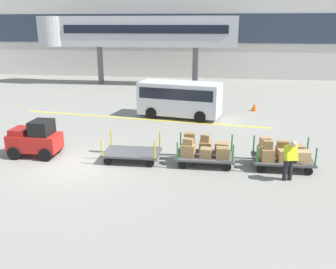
{
  "coord_description": "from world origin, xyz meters",
  "views": [
    {
      "loc": [
        5.5,
        -12.8,
        5.44
      ],
      "look_at": [
        3.58,
        1.38,
        1.04
      ],
      "focal_mm": 38.73,
      "sensor_mm": 36.0,
      "label": 1
    }
  ],
  "objects_px": {
    "shuttle_van": "(180,97)",
    "baggage_tug": "(35,139)",
    "baggage_cart_middle": "(204,150)",
    "baggage_cart_tail": "(281,154)",
    "baggage_handler": "(290,158)",
    "baggage_cart_lead": "(132,153)",
    "safety_cone_near": "(254,107)"
  },
  "relations": [
    {
      "from": "baggage_tug",
      "to": "baggage_handler",
      "type": "height_order",
      "value": "baggage_tug"
    },
    {
      "from": "baggage_cart_middle",
      "to": "baggage_cart_tail",
      "type": "bearing_deg",
      "value": -0.55
    },
    {
      "from": "baggage_cart_lead",
      "to": "baggage_cart_tail",
      "type": "relative_size",
      "value": 1.0
    },
    {
      "from": "baggage_cart_middle",
      "to": "baggage_cart_tail",
      "type": "xyz_separation_m",
      "value": [
        2.98,
        -0.03,
        -0.02
      ]
    },
    {
      "from": "shuttle_van",
      "to": "baggage_cart_tail",
      "type": "bearing_deg",
      "value": -57.78
    },
    {
      "from": "baggage_tug",
      "to": "baggage_cart_tail",
      "type": "xyz_separation_m",
      "value": [
        10.09,
        0.02,
        -0.19
      ]
    },
    {
      "from": "baggage_cart_middle",
      "to": "baggage_cart_lead",
      "type": "bearing_deg",
      "value": -179.26
    },
    {
      "from": "baggage_cart_lead",
      "to": "safety_cone_near",
      "type": "xyz_separation_m",
      "value": [
        5.82,
        9.77,
        -0.07
      ]
    },
    {
      "from": "shuttle_van",
      "to": "baggage_tug",
      "type": "bearing_deg",
      "value": -125.33
    },
    {
      "from": "baggage_cart_tail",
      "to": "shuttle_van",
      "type": "bearing_deg",
      "value": 122.22
    },
    {
      "from": "baggage_tug",
      "to": "baggage_handler",
      "type": "relative_size",
      "value": 1.35
    },
    {
      "from": "baggage_cart_tail",
      "to": "baggage_handler",
      "type": "height_order",
      "value": "baggage_handler"
    },
    {
      "from": "baggage_tug",
      "to": "shuttle_van",
      "type": "bearing_deg",
      "value": 54.67
    },
    {
      "from": "baggage_cart_middle",
      "to": "baggage_handler",
      "type": "relative_size",
      "value": 1.92
    },
    {
      "from": "baggage_tug",
      "to": "baggage_handler",
      "type": "distance_m",
      "value": 10.26
    },
    {
      "from": "baggage_cart_tail",
      "to": "safety_cone_near",
      "type": "relative_size",
      "value": 5.46
    },
    {
      "from": "baggage_cart_lead",
      "to": "safety_cone_near",
      "type": "distance_m",
      "value": 11.38
    },
    {
      "from": "baggage_cart_lead",
      "to": "shuttle_van",
      "type": "height_order",
      "value": "shuttle_van"
    },
    {
      "from": "baggage_cart_middle",
      "to": "shuttle_van",
      "type": "relative_size",
      "value": 0.59
    },
    {
      "from": "baggage_cart_lead",
      "to": "baggage_handler",
      "type": "bearing_deg",
      "value": -11.36
    },
    {
      "from": "shuttle_van",
      "to": "baggage_handler",
      "type": "bearing_deg",
      "value": -61.06
    },
    {
      "from": "baggage_handler",
      "to": "baggage_cart_middle",
      "type": "bearing_deg",
      "value": 157.91
    },
    {
      "from": "baggage_tug",
      "to": "baggage_handler",
      "type": "xyz_separation_m",
      "value": [
        10.19,
        -1.2,
        0.11
      ]
    },
    {
      "from": "baggage_tug",
      "to": "baggage_cart_tail",
      "type": "height_order",
      "value": "baggage_tug"
    },
    {
      "from": "baggage_cart_lead",
      "to": "baggage_cart_tail",
      "type": "bearing_deg",
      "value": 0.09
    },
    {
      "from": "baggage_cart_tail",
      "to": "shuttle_van",
      "type": "height_order",
      "value": "shuttle_van"
    },
    {
      "from": "baggage_cart_lead",
      "to": "safety_cone_near",
      "type": "height_order",
      "value": "baggage_cart_lead"
    },
    {
      "from": "baggage_cart_tail",
      "to": "baggage_tug",
      "type": "bearing_deg",
      "value": -179.91
    },
    {
      "from": "baggage_handler",
      "to": "shuttle_van",
      "type": "height_order",
      "value": "shuttle_van"
    },
    {
      "from": "baggage_cart_middle",
      "to": "safety_cone_near",
      "type": "height_order",
      "value": "baggage_cart_middle"
    },
    {
      "from": "baggage_tug",
      "to": "baggage_cart_lead",
      "type": "xyz_separation_m",
      "value": [
        4.16,
        0.01,
        -0.41
      ]
    },
    {
      "from": "baggage_cart_lead",
      "to": "baggage_cart_tail",
      "type": "distance_m",
      "value": 5.94
    }
  ]
}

